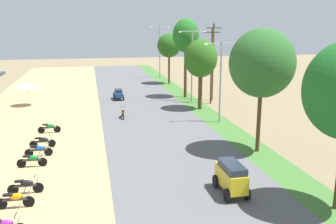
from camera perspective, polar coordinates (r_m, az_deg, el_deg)
The scene contains 19 objects.
parked_motorbike_second at distance 19.59m, azimuth -22.25°, elevation -12.12°, with size 1.80×0.54×0.94m.
parked_motorbike_third at distance 20.92m, azimuth -20.84°, elevation -10.34°, with size 1.80×0.54×0.94m.
parked_motorbike_fourth at distance 24.49m, azimuth -19.98°, elevation -6.81°, with size 1.80×0.54×0.94m.
parked_motorbike_fifth at distance 26.23m, azimuth -19.07°, elevation -5.41°, with size 1.80×0.54×0.94m.
parked_motorbike_sixth at distance 27.98m, azimuth -18.53°, elevation -4.21°, with size 1.80×0.54×0.94m.
parked_motorbike_seventh at distance 31.52m, azimuth -17.61°, elevation -2.21°, with size 1.80×0.54×0.94m.
vendor_umbrella at distance 42.53m, azimuth -20.71°, elevation 3.87°, with size 2.20×2.20×2.52m.
median_tree_second at distance 25.44m, azimuth 14.14°, elevation 7.21°, with size 4.33×4.33×8.35m.
median_tree_third at distance 38.00m, azimuth 5.01°, elevation 8.08°, with size 3.35×3.35×7.13m.
median_tree_fourth at distance 44.18m, azimuth 2.73°, elevation 11.46°, with size 3.07×3.07×9.21m.
median_tree_fifth at distance 54.70m, azimuth 0.16°, elevation 10.08°, with size 3.41×3.41×7.27m.
streetlamp_near at distance 33.00m, azimuth 8.03°, elevation 5.42°, with size 3.16×0.20×7.10m.
streetlamp_mid at distance 41.85m, azimuth 3.69°, elevation 7.75°, with size 3.16×0.20×7.93m.
streetlamp_far at distance 60.82m, azimuth -1.26°, elevation 9.68°, with size 3.16×0.20×8.31m.
utility_pole_near at distance 41.13m, azimuth 6.65°, elevation 7.17°, with size 1.80×0.20×8.26m.
utility_pole_far at distance 43.05m, azimuth 6.86°, elevation 7.73°, with size 1.80×0.20×8.70m.
car_van_yellow at distance 19.68m, azimuth 9.61°, elevation -9.64°, with size 1.19×2.41×1.67m.
car_sedan_blue at distance 43.88m, azimuth -7.57°, elevation 2.80°, with size 1.10×2.26×1.19m.
motorbike_ahead_second at distance 35.14m, azimuth -6.91°, elevation -0.08°, with size 0.54×1.80×0.94m.
Camera 1 is at (-5.30, -8.84, 8.62)m, focal length 40.01 mm.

